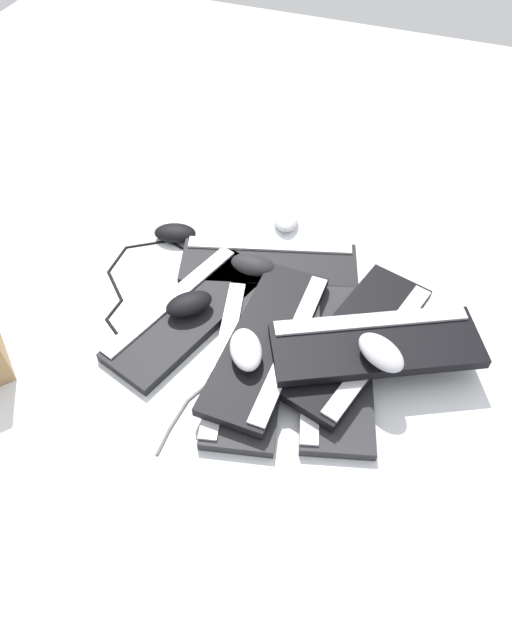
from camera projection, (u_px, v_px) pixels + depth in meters
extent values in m
plane|color=silver|center=(260.00, 310.00, 1.36)|extent=(3.20, 3.20, 0.00)
cube|color=black|center=(269.00, 265.00, 1.44)|extent=(0.27, 0.46, 0.02)
cube|color=silver|center=(270.00, 245.00, 1.46)|extent=(0.16, 0.41, 0.01)
cube|color=black|center=(190.00, 314.00, 1.33)|extent=(0.46, 0.28, 0.02)
cube|color=silver|center=(172.00, 299.00, 1.34)|extent=(0.41, 0.17, 0.01)
cube|color=#232326|center=(250.00, 360.00, 1.25)|extent=(0.46, 0.25, 0.02)
cube|color=#B2B5BA|center=(224.00, 354.00, 1.24)|extent=(0.42, 0.13, 0.01)
cube|color=#232326|center=(336.00, 363.00, 1.24)|extent=(0.46, 0.26, 0.02)
cube|color=#B2B5BA|center=(311.00, 358.00, 1.23)|extent=(0.41, 0.15, 0.01)
cube|color=black|center=(266.00, 341.00, 1.24)|extent=(0.44, 0.16, 0.02)
cube|color=silver|center=(291.00, 345.00, 1.22)|extent=(0.42, 0.05, 0.01)
cube|color=black|center=(356.00, 340.00, 1.25)|extent=(0.46, 0.27, 0.02)
cube|color=#B2B5BA|center=(380.00, 348.00, 1.21)|extent=(0.41, 0.15, 0.01)
cube|color=black|center=(376.00, 345.00, 1.20)|extent=(0.33, 0.46, 0.02)
cube|color=#B2B5BA|center=(371.00, 320.00, 1.22)|extent=(0.22, 0.39, 0.01)
ellipsoid|color=#B7B7BC|center=(381.00, 352.00, 1.14)|extent=(0.12, 0.13, 0.04)
ellipsoid|color=silver|center=(286.00, 218.00, 1.54)|extent=(0.13, 0.10, 0.04)
ellipsoid|color=black|center=(175.00, 233.00, 1.50)|extent=(0.09, 0.12, 0.04)
ellipsoid|color=silver|center=(246.00, 349.00, 1.18)|extent=(0.13, 0.11, 0.04)
ellipsoid|color=black|center=(189.00, 304.00, 1.30)|extent=(0.12, 0.12, 0.04)
ellipsoid|color=black|center=(253.00, 265.00, 1.38)|extent=(0.07, 0.11, 0.04)
cylinder|color=#59595B|center=(163.00, 442.00, 1.13)|extent=(0.06, 0.01, 0.01)
cylinder|color=#59595B|center=(178.00, 415.00, 1.17)|extent=(0.08, 0.01, 0.01)
cylinder|color=#59595B|center=(200.00, 389.00, 1.21)|extent=(0.07, 0.04, 0.01)
cylinder|color=#59595B|center=(228.00, 377.00, 1.23)|extent=(0.04, 0.06, 0.01)
cylinder|color=#59595B|center=(247.00, 365.00, 1.25)|extent=(0.06, 0.01, 0.01)
cylinder|color=#59595B|center=(258.00, 345.00, 1.29)|extent=(0.07, 0.01, 0.01)
cylinder|color=#59595B|center=(262.00, 319.00, 1.33)|extent=(0.09, 0.05, 0.01)
cylinder|color=#59595B|center=(264.00, 289.00, 1.39)|extent=(0.10, 0.02, 0.01)
cylinder|color=#59595B|center=(275.00, 271.00, 1.43)|extent=(0.05, 0.03, 0.01)
cylinder|color=#59595B|center=(302.00, 268.00, 1.44)|extent=(0.03, 0.10, 0.01)
sphere|color=#59595B|center=(157.00, 454.00, 1.11)|extent=(0.01, 0.01, 0.01)
sphere|color=#59595B|center=(169.00, 430.00, 1.15)|extent=(0.01, 0.01, 0.01)
sphere|color=#59595B|center=(188.00, 400.00, 1.19)|extent=(0.01, 0.01, 0.01)
sphere|color=#59595B|center=(213.00, 379.00, 1.23)|extent=(0.01, 0.01, 0.01)
sphere|color=#59595B|center=(243.00, 374.00, 1.23)|extent=(0.01, 0.01, 0.01)
sphere|color=#59595B|center=(252.00, 355.00, 1.27)|extent=(0.01, 0.01, 0.01)
sphere|color=#59595B|center=(264.00, 334.00, 1.30)|extent=(0.01, 0.01, 0.01)
sphere|color=#59595B|center=(260.00, 304.00, 1.36)|extent=(0.01, 0.01, 0.01)
sphere|color=#59595B|center=(268.00, 276.00, 1.42)|extent=(0.01, 0.01, 0.01)
sphere|color=#59595B|center=(282.00, 266.00, 1.44)|extent=(0.01, 0.01, 0.01)
sphere|color=#59595B|center=(323.00, 269.00, 1.44)|extent=(0.01, 0.01, 0.01)
cylinder|color=black|center=(118.00, 335.00, 1.30)|extent=(0.07, 0.10, 0.01)
cylinder|color=black|center=(114.00, 309.00, 1.35)|extent=(0.07, 0.01, 0.01)
cylinder|color=black|center=(115.00, 285.00, 1.40)|extent=(0.08, 0.08, 0.01)
cylinder|color=black|center=(117.00, 259.00, 1.46)|extent=(0.09, 0.01, 0.01)
cylinder|color=black|center=(147.00, 243.00, 1.50)|extent=(0.07, 0.10, 0.01)
cylinder|color=black|center=(177.00, 245.00, 1.49)|extent=(0.03, 0.06, 0.01)
cylinder|color=black|center=(202.00, 258.00, 1.46)|extent=(0.04, 0.11, 0.01)
cylinder|color=black|center=(240.00, 260.00, 1.46)|extent=(0.09, 0.09, 0.01)
sphere|color=black|center=(130.00, 352.00, 1.27)|extent=(0.01, 0.01, 0.01)
sphere|color=black|center=(106.00, 319.00, 1.33)|extent=(0.01, 0.01, 0.01)
sphere|color=black|center=(121.00, 299.00, 1.37)|extent=(0.01, 0.01, 0.01)
sphere|color=black|center=(108.00, 271.00, 1.43)|extent=(0.01, 0.01, 0.01)
sphere|color=black|center=(126.00, 247.00, 1.49)|extent=(0.01, 0.01, 0.01)
sphere|color=black|center=(169.00, 240.00, 1.51)|extent=(0.01, 0.01, 0.01)
sphere|color=black|center=(185.00, 249.00, 1.48)|extent=(0.01, 0.01, 0.01)
sphere|color=black|center=(219.00, 267.00, 1.44)|extent=(0.01, 0.01, 0.01)
sphere|color=black|center=(260.00, 253.00, 1.47)|extent=(0.01, 0.01, 0.01)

